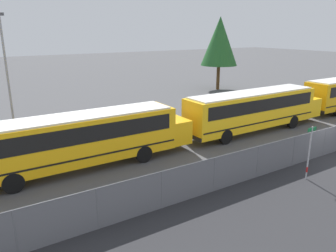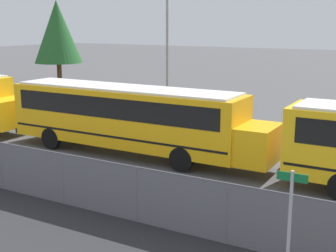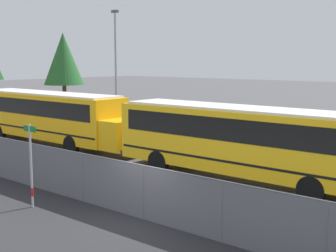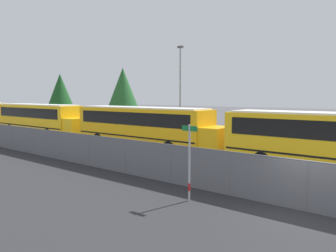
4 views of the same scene
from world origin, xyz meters
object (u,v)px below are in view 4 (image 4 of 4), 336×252
school_bus_1 (39,117)px  tree_1 (123,87)px  school_bus_2 (144,124)px  tree_2 (60,89)px  light_pole (180,88)px  street_sign (189,161)px

school_bus_1 → tree_1: tree_1 is taller
school_bus_2 → tree_1: bearing=140.2°
school_bus_2 → tree_2: size_ratio=1.70×
tree_1 → light_pole: bearing=-24.5°
light_pole → tree_1: light_pole is taller
street_sign → light_pole: 20.45m
tree_2 → light_pole: bearing=-11.6°
light_pole → school_bus_2: bearing=-72.5°
school_bus_1 → tree_1: 16.55m
school_bus_1 → street_sign: 25.08m
school_bus_1 → tree_2: bearing=141.8°
tree_1 → tree_2: 14.48m
street_sign → tree_2: tree_2 is taller
street_sign → tree_1: 36.63m
school_bus_1 → light_pole: light_pole is taller
school_bus_2 → light_pole: light_pole is taller
light_pole → street_sign: bearing=-52.4°
school_bus_2 → tree_1: 24.11m
school_bus_1 → tree_2: (-18.63, 14.67, 3.31)m
school_bus_2 → light_pole: bearing=107.5°
tree_1 → tree_2: (-14.45, -0.98, -0.06)m
street_sign → tree_1: bearing=140.5°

